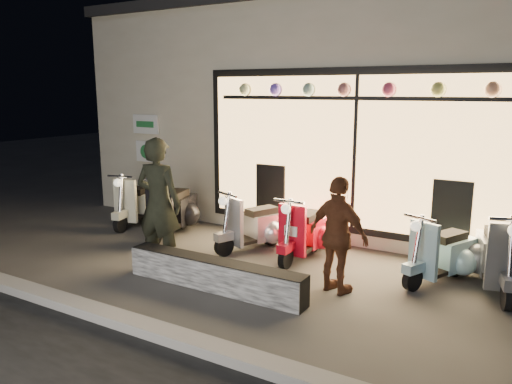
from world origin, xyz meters
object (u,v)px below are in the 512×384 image
at_px(graffiti_barrier, 214,274).
at_px(man, 159,203).
at_px(scooter_silver, 259,225).
at_px(woman, 338,236).
at_px(scooter_red, 307,231).

bearing_deg(graffiti_barrier, man, 165.40).
distance_m(scooter_silver, woman, 2.10).
height_order(scooter_red, woman, woman).
relative_size(scooter_red, woman, 0.89).
relative_size(man, woman, 1.26).
bearing_deg(man, scooter_red, -144.49).
relative_size(scooter_red, man, 0.70).
bearing_deg(man, woman, -178.93).
relative_size(graffiti_barrier, scooter_silver, 1.97).
bearing_deg(woman, scooter_silver, -14.32).
bearing_deg(woman, graffiti_barrier, 44.33).
xyz_separation_m(man, woman, (2.55, 0.41, -0.20)).
xyz_separation_m(scooter_silver, man, (-0.79, -1.49, 0.56)).
bearing_deg(scooter_red, scooter_silver, -175.72).
bearing_deg(scooter_silver, scooter_red, 26.07).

